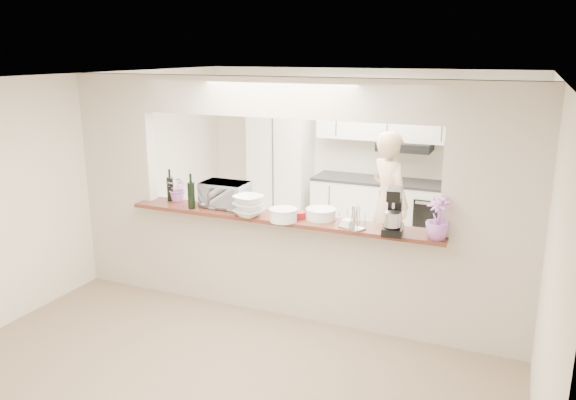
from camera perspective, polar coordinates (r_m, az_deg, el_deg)
The scene contains 19 objects.
floor at distance 6.23m, azimuth -0.60°, elevation -11.21°, with size 6.00×6.00×0.00m, color gray.
tile_overlay at distance 7.55m, azimuth 4.16°, elevation -6.38°, with size 5.00×2.90×0.01m, color silver.
partition at distance 5.73m, azimuth -0.64°, elevation 2.23°, with size 5.00×0.15×2.50m.
bar_counter at distance 5.99m, azimuth -0.63°, elevation -6.28°, with size 3.40×0.38×1.09m.
kitchen_cabinets at distance 8.40m, azimuth 5.70°, elevation 2.69°, with size 3.15×0.62×2.25m.
refrigerator at distance 8.00m, azimuth 20.97°, elevation 0.22°, with size 0.75×0.70×1.70m, color #A9AAAE.
flower_left at distance 6.45m, azimuth -11.09°, elevation 1.15°, with size 0.27×0.23×0.30m, color #DA73D3.
wine_bottle_a at distance 6.49m, azimuth -11.88°, elevation 1.16°, with size 0.07×0.07×0.37m.
wine_bottle_b at distance 6.12m, azimuth -9.80°, elevation 0.51°, with size 0.08×0.08×0.39m.
toaster_oven at distance 6.14m, azimuth -6.43°, elevation 0.55°, with size 0.50×0.34×0.28m, color #B9B9BE.
serving_bowls at distance 5.78m, azimuth -4.03°, elevation -0.62°, with size 0.29×0.29×0.21m, color white.
plate_stack_a at distance 5.61m, azimuth -0.47°, elevation -1.52°, with size 0.28×0.28×0.13m.
plate_stack_b at distance 5.69m, azimuth 3.37°, elevation -1.41°, with size 0.31×0.31×0.11m.
red_bowl at distance 5.72m, azimuth 1.09°, elevation -1.52°, with size 0.14×0.14×0.07m, color maroon.
tan_bowl at distance 5.65m, azimuth 2.97°, elevation -1.75°, with size 0.14×0.14×0.06m, color tan.
utensil_caddy at distance 5.40m, azimuth 6.52°, elevation -1.92°, with size 0.28×0.22×0.23m.
stand_mixer at distance 5.30m, azimuth 10.69°, elevation -1.31°, with size 0.22×0.32×0.43m.
flower_right at distance 5.22m, azimuth 15.00°, elevation -1.79°, with size 0.22×0.22×0.39m, color #B763B2.
person at distance 7.12m, azimuth 10.21°, elevation -0.32°, with size 0.66×0.43×1.80m, color tan.
Camera 1 is at (2.25, -5.12, 2.74)m, focal length 35.00 mm.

